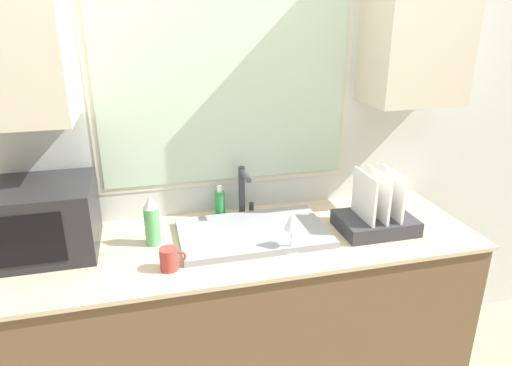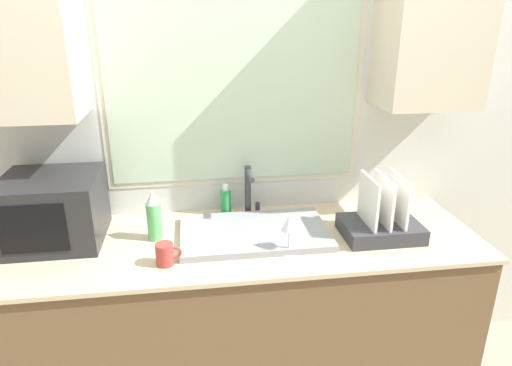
% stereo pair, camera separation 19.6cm
% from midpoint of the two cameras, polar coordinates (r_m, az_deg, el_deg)
% --- Properties ---
extents(countertop, '(2.16, 0.71, 0.91)m').
position_cam_midpoint_polar(countertop, '(2.35, 1.05, -16.82)').
color(countertop, brown).
rests_on(countertop, ground_plane).
extents(wall_back, '(6.00, 0.38, 2.60)m').
position_cam_midpoint_polar(wall_back, '(2.24, -0.14, 8.49)').
color(wall_back, silver).
rests_on(wall_back, ground_plane).
extents(sink_basin, '(0.68, 0.42, 0.03)m').
position_cam_midpoint_polar(sink_basin, '(2.12, 2.47, -6.26)').
color(sink_basin, gray).
rests_on(sink_basin, countertop).
extents(faucet, '(0.08, 0.17, 0.26)m').
position_cam_midpoint_polar(faucet, '(2.26, 1.62, -0.66)').
color(faucet, '#333338').
rests_on(faucet, countertop).
extents(microwave, '(0.41, 0.39, 0.30)m').
position_cam_midpoint_polar(microwave, '(2.17, -21.70, -3.13)').
color(microwave, '#232326').
rests_on(microwave, countertop).
extents(dish_rack, '(0.35, 0.26, 0.29)m').
position_cam_midpoint_polar(dish_rack, '(2.19, 17.85, -4.81)').
color(dish_rack, '#333338').
rests_on(dish_rack, countertop).
extents(spray_bottle, '(0.07, 0.07, 0.24)m').
position_cam_midpoint_polar(spray_bottle, '(2.08, -10.01, -4.15)').
color(spray_bottle, '#59B266').
rests_on(spray_bottle, countertop).
extents(soap_bottle, '(0.05, 0.05, 0.16)m').
position_cam_midpoint_polar(soap_bottle, '(2.30, -1.36, -2.39)').
color(soap_bottle, '#268C3F').
rests_on(soap_bottle, countertop).
extents(mug_near_sink, '(0.11, 0.07, 0.09)m').
position_cam_midpoint_polar(mug_near_sink, '(1.89, -8.37, -8.87)').
color(mug_near_sink, '#A53833').
rests_on(mug_near_sink, countertop).
extents(wine_glass, '(0.07, 0.07, 0.18)m').
position_cam_midpoint_polar(wine_glass, '(1.92, 7.15, -5.23)').
color(wine_glass, silver).
rests_on(wine_glass, countertop).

